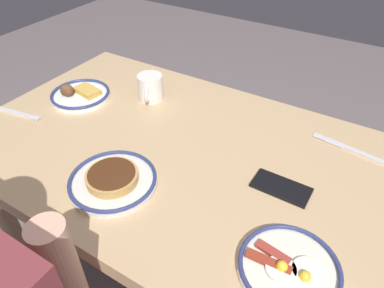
% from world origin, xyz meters
% --- Properties ---
extents(ground_plane, '(6.00, 6.00, 0.00)m').
position_xyz_m(ground_plane, '(0.00, 0.00, 0.00)').
color(ground_plane, '#695E60').
extents(dining_table, '(1.25, 0.78, 0.72)m').
position_xyz_m(dining_table, '(0.00, 0.00, 0.63)').
color(dining_table, tan).
rests_on(dining_table, ground_plane).
extents(plate_near_main, '(0.20, 0.20, 0.05)m').
position_xyz_m(plate_near_main, '(0.44, -0.05, 0.74)').
color(plate_near_main, white).
rests_on(plate_near_main, dining_table).
extents(plate_center_pancakes, '(0.23, 0.23, 0.04)m').
position_xyz_m(plate_center_pancakes, '(0.05, 0.21, 0.74)').
color(plate_center_pancakes, silver).
rests_on(plate_center_pancakes, dining_table).
extents(plate_far_companion, '(0.21, 0.21, 0.04)m').
position_xyz_m(plate_far_companion, '(-0.41, 0.21, 0.73)').
color(plate_far_companion, silver).
rests_on(plate_far_companion, dining_table).
extents(coffee_mug, '(0.09, 0.11, 0.09)m').
position_xyz_m(coffee_mug, '(0.22, -0.18, 0.77)').
color(coffee_mug, white).
rests_on(coffee_mug, dining_table).
extents(cell_phone, '(0.14, 0.07, 0.01)m').
position_xyz_m(cell_phone, '(-0.32, 0.00, 0.72)').
color(cell_phone, black).
rests_on(cell_phone, dining_table).
extents(fork_near, '(0.18, 0.04, 0.01)m').
position_xyz_m(fork_near, '(0.53, 0.13, 0.72)').
color(fork_near, silver).
rests_on(fork_near, dining_table).
extents(butter_knife, '(0.22, 0.05, 0.01)m').
position_xyz_m(butter_knife, '(-0.43, -0.25, 0.72)').
color(butter_knife, silver).
rests_on(butter_knife, dining_table).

